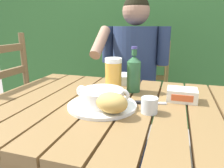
{
  "coord_description": "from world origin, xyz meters",
  "views": [
    {
      "loc": [
        0.25,
        -0.8,
        1.05
      ],
      "look_at": [
        -0.01,
        0.05,
        0.8
      ],
      "focal_mm": 33.66,
      "sensor_mm": 36.0,
      "label": 1
    }
  ],
  "objects_px": {
    "serving_plate": "(102,105)",
    "butter_tub": "(182,95)",
    "bread_roll": "(112,103)",
    "chair_near_diner": "(137,97)",
    "soup_bowl": "(102,96)",
    "beer_glass": "(113,75)",
    "table_knife": "(142,103)",
    "diner_bowl": "(122,79)",
    "water_glass_small": "(149,105)",
    "person_eating": "(133,71)",
    "beer_bottle": "(134,73)"
  },
  "relations": [
    {
      "from": "diner_bowl",
      "to": "beer_glass",
      "type": "bearing_deg",
      "value": -90.43
    },
    {
      "from": "person_eating",
      "to": "bread_roll",
      "type": "bearing_deg",
      "value": -84.35
    },
    {
      "from": "bread_roll",
      "to": "water_glass_small",
      "type": "bearing_deg",
      "value": 27.29
    },
    {
      "from": "chair_near_diner",
      "to": "butter_tub",
      "type": "height_order",
      "value": "chair_near_diner"
    },
    {
      "from": "beer_bottle",
      "to": "water_glass_small",
      "type": "xyz_separation_m",
      "value": [
        0.11,
        -0.25,
        -0.06
      ]
    },
    {
      "from": "serving_plate",
      "to": "bread_roll",
      "type": "height_order",
      "value": "bread_roll"
    },
    {
      "from": "soup_bowl",
      "to": "water_glass_small",
      "type": "bearing_deg",
      "value": -1.71
    },
    {
      "from": "chair_near_diner",
      "to": "diner_bowl",
      "type": "height_order",
      "value": "chair_near_diner"
    },
    {
      "from": "person_eating",
      "to": "bread_roll",
      "type": "height_order",
      "value": "person_eating"
    },
    {
      "from": "beer_glass",
      "to": "butter_tub",
      "type": "bearing_deg",
      "value": -7.08
    },
    {
      "from": "soup_bowl",
      "to": "table_knife",
      "type": "xyz_separation_m",
      "value": [
        0.15,
        0.08,
        -0.04
      ]
    },
    {
      "from": "person_eating",
      "to": "beer_glass",
      "type": "relative_size",
      "value": 7.46
    },
    {
      "from": "beer_glass",
      "to": "diner_bowl",
      "type": "bearing_deg",
      "value": 89.57
    },
    {
      "from": "chair_near_diner",
      "to": "butter_tub",
      "type": "xyz_separation_m",
      "value": [
        0.32,
        -0.74,
        0.29
      ]
    },
    {
      "from": "person_eating",
      "to": "beer_bottle",
      "type": "height_order",
      "value": "person_eating"
    },
    {
      "from": "butter_tub",
      "to": "beer_bottle",
      "type": "bearing_deg",
      "value": 162.38
    },
    {
      "from": "serving_plate",
      "to": "bread_roll",
      "type": "bearing_deg",
      "value": -49.4
    },
    {
      "from": "person_eating",
      "to": "butter_tub",
      "type": "relative_size",
      "value": 9.92
    },
    {
      "from": "bread_roll",
      "to": "beer_glass",
      "type": "distance_m",
      "value": 0.29
    },
    {
      "from": "person_eating",
      "to": "diner_bowl",
      "type": "bearing_deg",
      "value": -89.53
    },
    {
      "from": "chair_near_diner",
      "to": "bread_roll",
      "type": "height_order",
      "value": "chair_near_diner"
    },
    {
      "from": "person_eating",
      "to": "serving_plate",
      "type": "xyz_separation_m",
      "value": [
        0.02,
        -0.71,
        0.0
      ]
    },
    {
      "from": "bread_roll",
      "to": "serving_plate",
      "type": "bearing_deg",
      "value": 130.6
    },
    {
      "from": "table_knife",
      "to": "water_glass_small",
      "type": "bearing_deg",
      "value": -65.27
    },
    {
      "from": "chair_near_diner",
      "to": "serving_plate",
      "type": "bearing_deg",
      "value": -89.17
    },
    {
      "from": "person_eating",
      "to": "soup_bowl",
      "type": "height_order",
      "value": "person_eating"
    },
    {
      "from": "chair_near_diner",
      "to": "soup_bowl",
      "type": "distance_m",
      "value": 0.96
    },
    {
      "from": "bread_roll",
      "to": "chair_near_diner",
      "type": "bearing_deg",
      "value": 94.38
    },
    {
      "from": "water_glass_small",
      "to": "diner_bowl",
      "type": "xyz_separation_m",
      "value": [
        -0.2,
        0.38,
        -0.0
      ]
    },
    {
      "from": "soup_bowl",
      "to": "chair_near_diner",
      "type": "bearing_deg",
      "value": 90.83
    },
    {
      "from": "beer_glass",
      "to": "table_knife",
      "type": "distance_m",
      "value": 0.22
    },
    {
      "from": "chair_near_diner",
      "to": "serving_plate",
      "type": "xyz_separation_m",
      "value": [
        0.01,
        -0.91,
        0.27
      ]
    },
    {
      "from": "chair_near_diner",
      "to": "butter_tub",
      "type": "distance_m",
      "value": 0.86
    },
    {
      "from": "person_eating",
      "to": "water_glass_small",
      "type": "height_order",
      "value": "person_eating"
    },
    {
      "from": "serving_plate",
      "to": "beer_glass",
      "type": "xyz_separation_m",
      "value": [
        -0.01,
        0.21,
        0.08
      ]
    },
    {
      "from": "beer_glass",
      "to": "water_glass_small",
      "type": "relative_size",
      "value": 2.65
    },
    {
      "from": "soup_bowl",
      "to": "water_glass_small",
      "type": "height_order",
      "value": "soup_bowl"
    },
    {
      "from": "beer_glass",
      "to": "table_knife",
      "type": "height_order",
      "value": "beer_glass"
    },
    {
      "from": "chair_near_diner",
      "to": "bread_roll",
      "type": "relative_size",
      "value": 6.61
    },
    {
      "from": "bread_roll",
      "to": "butter_tub",
      "type": "bearing_deg",
      "value": 44.03
    },
    {
      "from": "serving_plate",
      "to": "beer_bottle",
      "type": "relative_size",
      "value": 1.25
    },
    {
      "from": "water_glass_small",
      "to": "table_knife",
      "type": "distance_m",
      "value": 0.1
    },
    {
      "from": "soup_bowl",
      "to": "beer_glass",
      "type": "height_order",
      "value": "beer_glass"
    },
    {
      "from": "soup_bowl",
      "to": "bread_roll",
      "type": "xyz_separation_m",
      "value": [
        0.06,
        -0.07,
        0.01
      ]
    },
    {
      "from": "serving_plate",
      "to": "butter_tub",
      "type": "xyz_separation_m",
      "value": [
        0.31,
        0.17,
        0.02
      ]
    },
    {
      "from": "water_glass_small",
      "to": "bread_roll",
      "type": "bearing_deg",
      "value": -152.71
    },
    {
      "from": "soup_bowl",
      "to": "beer_bottle",
      "type": "height_order",
      "value": "beer_bottle"
    },
    {
      "from": "butter_tub",
      "to": "table_knife",
      "type": "relative_size",
      "value": 0.76
    },
    {
      "from": "person_eating",
      "to": "diner_bowl",
      "type": "xyz_separation_m",
      "value": [
        0.0,
        -0.34,
        0.02
      ]
    },
    {
      "from": "person_eating",
      "to": "table_knife",
      "type": "height_order",
      "value": "person_eating"
    }
  ]
}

